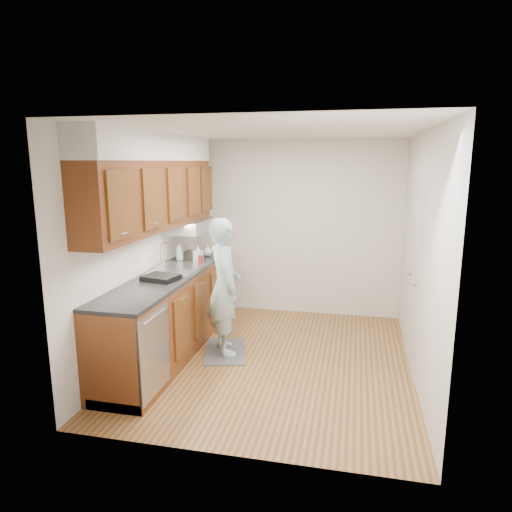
{
  "coord_description": "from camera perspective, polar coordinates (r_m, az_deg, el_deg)",
  "views": [
    {
      "loc": [
        0.85,
        -4.72,
        2.19
      ],
      "look_at": [
        -0.25,
        0.25,
        1.13
      ],
      "focal_mm": 32.0,
      "sensor_mm": 36.0,
      "label": 1
    }
  ],
  "objects": [
    {
      "name": "wall_right",
      "position": [
        4.86,
        19.88,
        -0.14
      ],
      "size": [
        0.02,
        3.5,
        2.5
      ],
      "primitive_type": "cube",
      "color": "silver",
      "rests_on": "floor"
    },
    {
      "name": "floor",
      "position": [
        5.27,
        2.08,
        -12.83
      ],
      "size": [
        3.5,
        3.5,
        0.0
      ],
      "primitive_type": "plane",
      "color": "#986639",
      "rests_on": "ground"
    },
    {
      "name": "dish_rack",
      "position": [
        5.01,
        -11.82,
        -2.66
      ],
      "size": [
        0.4,
        0.35,
        0.05
      ],
      "primitive_type": "cube",
      "rotation": [
        0.0,
        0.0,
        -0.2
      ],
      "color": "black",
      "rests_on": "counter"
    },
    {
      "name": "soap_bottle_a",
      "position": [
        5.94,
        -9.55,
        0.64
      ],
      "size": [
        0.12,
        0.12,
        0.25
      ],
      "primitive_type": "imported",
      "rotation": [
        0.0,
        0.0,
        0.31
      ],
      "color": "silver",
      "rests_on": "counter"
    },
    {
      "name": "closet_door",
      "position": [
        5.19,
        19.17,
        -1.9
      ],
      "size": [
        0.02,
        1.22,
        2.05
      ],
      "primitive_type": "cube",
      "color": "white",
      "rests_on": "wall_right"
    },
    {
      "name": "counter",
      "position": [
        5.42,
        -10.56,
        -6.78
      ],
      "size": [
        0.64,
        2.8,
        1.3
      ],
      "color": "brown",
      "rests_on": "floor"
    },
    {
      "name": "wall_left",
      "position": [
        5.35,
        -13.82,
        1.27
      ],
      "size": [
        0.02,
        3.5,
        2.5
      ],
      "primitive_type": "cube",
      "color": "silver",
      "rests_on": "floor"
    },
    {
      "name": "steel_can",
      "position": [
        5.88,
        -7.56,
        -0.06
      ],
      "size": [
        0.07,
        0.07,
        0.12
      ],
      "primitive_type": "cylinder",
      "rotation": [
        0.0,
        0.0,
        -0.06
      ],
      "color": "#A5A5AA",
      "rests_on": "counter"
    },
    {
      "name": "soda_can",
      "position": [
        5.69,
        -6.96,
        -0.48
      ],
      "size": [
        0.08,
        0.08,
        0.11
      ],
      "primitive_type": "cylinder",
      "rotation": [
        0.0,
        0.0,
        -0.42
      ],
      "color": "#A61C2E",
      "rests_on": "counter"
    },
    {
      "name": "soap_bottle_c",
      "position": [
        6.17,
        -6.1,
        0.73
      ],
      "size": [
        0.18,
        0.18,
        0.16
      ],
      "primitive_type": "imported",
      "rotation": [
        0.0,
        0.0,
        0.68
      ],
      "color": "silver",
      "rests_on": "counter"
    },
    {
      "name": "person",
      "position": [
        5.18,
        -4.0,
        -2.69
      ],
      "size": [
        0.68,
        0.75,
        1.78
      ],
      "primitive_type": "imported",
      "rotation": [
        0.0,
        0.0,
        2.1
      ],
      "color": "#A3C2C6",
      "rests_on": "floor_mat"
    },
    {
      "name": "upper_cabinets",
      "position": [
        5.24,
        -12.31,
        8.83
      ],
      "size": [
        0.47,
        2.8,
        1.21
      ],
      "color": "brown",
      "rests_on": "wall_left"
    },
    {
      "name": "ceiling",
      "position": [
        4.8,
        2.31,
        15.42
      ],
      "size": [
        3.5,
        3.5,
        0.0
      ],
      "primitive_type": "plane",
      "rotation": [
        3.14,
        0.0,
        0.0
      ],
      "color": "white",
      "rests_on": "wall_left"
    },
    {
      "name": "floor_mat",
      "position": [
        5.47,
        -3.87,
        -11.81
      ],
      "size": [
        0.63,
        0.86,
        0.01
      ],
      "primitive_type": "cube",
      "rotation": [
        0.0,
        0.0,
        0.25
      ],
      "color": "#5B5B5D",
      "rests_on": "floor"
    },
    {
      "name": "soap_bottle_b",
      "position": [
        5.83,
        -7.26,
        0.34
      ],
      "size": [
        0.12,
        0.12,
        0.22
      ],
      "primitive_type": "imported",
      "rotation": [
        0.0,
        0.0,
        -0.23
      ],
      "color": "silver",
      "rests_on": "counter"
    },
    {
      "name": "wall_back",
      "position": [
        6.59,
        4.9,
        3.49
      ],
      "size": [
        3.0,
        0.02,
        2.5
      ],
      "primitive_type": "cube",
      "color": "silver",
      "rests_on": "floor"
    }
  ]
}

